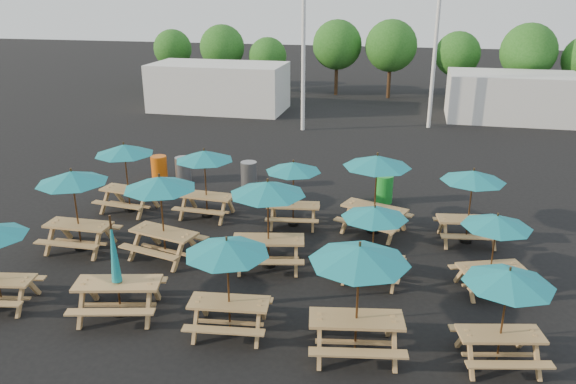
% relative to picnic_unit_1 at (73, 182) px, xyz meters
% --- Properties ---
extents(ground, '(120.00, 120.00, 0.00)m').
position_rel_picnic_unit_1_xyz_m(ground, '(5.41, 1.53, -2.03)').
color(ground, black).
rests_on(ground, ground).
extents(picnic_unit_1, '(1.98, 1.98, 2.38)m').
position_rel_picnic_unit_1_xyz_m(picnic_unit_1, '(0.00, 0.00, 0.00)').
color(picnic_unit_1, tan).
rests_on(picnic_unit_1, ground).
extents(picnic_unit_2, '(2.14, 2.14, 2.33)m').
position_rel_picnic_unit_1_xyz_m(picnic_unit_2, '(-0.04, 3.01, -0.04)').
color(picnic_unit_2, tan).
rests_on(picnic_unit_2, ground).
extents(picnic_unit_3, '(2.25, 2.07, 2.45)m').
position_rel_picnic_unit_1_xyz_m(picnic_unit_3, '(2.78, -2.86, -1.02)').
color(picnic_unit_3, tan).
rests_on(picnic_unit_3, ground).
extents(picnic_unit_4, '(2.37, 2.37, 2.39)m').
position_rel_picnic_unit_1_xyz_m(picnic_unit_4, '(2.58, 0.04, 0.01)').
color(picnic_unit_4, tan).
rests_on(picnic_unit_4, ground).
extents(picnic_unit_5, '(1.96, 1.96, 2.26)m').
position_rel_picnic_unit_1_xyz_m(picnic_unit_5, '(2.67, 3.11, -0.10)').
color(picnic_unit_5, tan).
rests_on(picnic_unit_5, ground).
extents(picnic_unit_6, '(2.01, 2.01, 2.21)m').
position_rel_picnic_unit_1_xyz_m(picnic_unit_6, '(5.45, -2.97, -0.15)').
color(picnic_unit_6, tan).
rests_on(picnic_unit_6, ground).
extents(picnic_unit_7, '(2.36, 2.36, 2.43)m').
position_rel_picnic_unit_1_xyz_m(picnic_unit_7, '(5.51, 0.17, 0.05)').
color(picnic_unit_7, tan).
rests_on(picnic_unit_7, ground).
extents(picnic_unit_8, '(1.95, 1.95, 2.10)m').
position_rel_picnic_unit_1_xyz_m(picnic_unit_8, '(5.58, 3.04, -0.24)').
color(picnic_unit_8, tan).
rests_on(picnic_unit_8, ground).
extents(picnic_unit_9, '(2.31, 2.31, 2.44)m').
position_rel_picnic_unit_1_xyz_m(picnic_unit_9, '(8.20, -3.13, 0.05)').
color(picnic_unit_9, tan).
rests_on(picnic_unit_9, ground).
extents(picnic_unit_10, '(1.84, 1.84, 2.03)m').
position_rel_picnic_unit_1_xyz_m(picnic_unit_10, '(8.28, 0.00, -0.30)').
color(picnic_unit_10, tan).
rests_on(picnic_unit_10, ground).
extents(picnic_unit_11, '(2.60, 2.60, 2.47)m').
position_rel_picnic_unit_1_xyz_m(picnic_unit_11, '(8.10, 3.05, 0.08)').
color(picnic_unit_11, tan).
rests_on(picnic_unit_11, ground).
extents(picnic_unit_12, '(2.06, 2.06, 2.10)m').
position_rel_picnic_unit_1_xyz_m(picnic_unit_12, '(11.01, -2.88, -0.23)').
color(picnic_unit_12, tan).
rests_on(picnic_unit_12, ground).
extents(picnic_unit_13, '(2.14, 2.14, 2.03)m').
position_rel_picnic_unit_1_xyz_m(picnic_unit_13, '(11.15, 0.09, -0.30)').
color(picnic_unit_13, tan).
rests_on(picnic_unit_13, ground).
extents(picnic_unit_14, '(2.09, 2.09, 2.23)m').
position_rel_picnic_unit_1_xyz_m(picnic_unit_14, '(10.82, 2.93, -0.12)').
color(picnic_unit_14, tan).
rests_on(picnic_unit_14, ground).
extents(waste_bin_0, '(0.61, 0.61, 0.97)m').
position_rel_picnic_unit_1_xyz_m(waste_bin_0, '(-0.42, 6.20, -1.54)').
color(waste_bin_0, '#DC5C0C').
rests_on(waste_bin_0, ground).
extents(waste_bin_1, '(0.61, 0.61, 0.97)m').
position_rel_picnic_unit_1_xyz_m(waste_bin_1, '(0.55, 6.25, -1.54)').
color(waste_bin_1, gray).
rests_on(waste_bin_1, ground).
extents(waste_bin_2, '(0.61, 0.61, 0.97)m').
position_rel_picnic_unit_1_xyz_m(waste_bin_2, '(3.19, 6.22, -1.54)').
color(waste_bin_2, gray).
rests_on(waste_bin_2, ground).
extents(waste_bin_3, '(0.61, 0.61, 0.97)m').
position_rel_picnic_unit_1_xyz_m(waste_bin_3, '(8.24, 5.71, -1.54)').
color(waste_bin_3, green).
rests_on(waste_bin_3, ground).
extents(mast_0, '(0.20, 0.20, 12.00)m').
position_rel_picnic_unit_1_xyz_m(mast_0, '(3.41, 15.53, 3.97)').
color(mast_0, silver).
rests_on(mast_0, ground).
extents(mast_1, '(0.20, 0.20, 12.00)m').
position_rel_picnic_unit_1_xyz_m(mast_1, '(9.91, 17.53, 3.97)').
color(mast_1, silver).
rests_on(mast_1, ground).
extents(event_tent_0, '(8.00, 4.00, 2.80)m').
position_rel_picnic_unit_1_xyz_m(event_tent_0, '(-2.59, 19.53, -0.63)').
color(event_tent_0, silver).
rests_on(event_tent_0, ground).
extents(event_tent_1, '(7.00, 4.00, 2.60)m').
position_rel_picnic_unit_1_xyz_m(event_tent_1, '(14.41, 20.53, -0.73)').
color(event_tent_1, silver).
rests_on(event_tent_1, ground).
extents(tree_0, '(2.80, 2.80, 4.24)m').
position_rel_picnic_unit_1_xyz_m(tree_0, '(-8.66, 26.78, 0.80)').
color(tree_0, '#382314').
rests_on(tree_0, ground).
extents(tree_1, '(3.11, 3.11, 4.72)m').
position_rel_picnic_unit_1_xyz_m(tree_1, '(-4.34, 25.43, 1.12)').
color(tree_1, '#382314').
rests_on(tree_1, ground).
extents(tree_2, '(2.59, 2.59, 3.93)m').
position_rel_picnic_unit_1_xyz_m(tree_2, '(-0.98, 25.18, 0.59)').
color(tree_2, '#382314').
rests_on(tree_2, ground).
extents(tree_3, '(3.36, 3.36, 5.09)m').
position_rel_picnic_unit_1_xyz_m(tree_3, '(3.66, 26.25, 1.38)').
color(tree_3, '#382314').
rests_on(tree_3, ground).
extents(tree_4, '(3.41, 3.41, 5.17)m').
position_rel_picnic_unit_1_xyz_m(tree_4, '(7.31, 25.79, 1.43)').
color(tree_4, '#382314').
rests_on(tree_4, ground).
extents(tree_5, '(2.94, 2.94, 4.45)m').
position_rel_picnic_unit_1_xyz_m(tree_5, '(11.63, 26.20, 0.94)').
color(tree_5, '#382314').
rests_on(tree_5, ground).
extents(tree_6, '(3.38, 3.38, 5.13)m').
position_rel_picnic_unit_1_xyz_m(tree_6, '(15.64, 24.43, 1.40)').
color(tree_6, '#382314').
rests_on(tree_6, ground).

